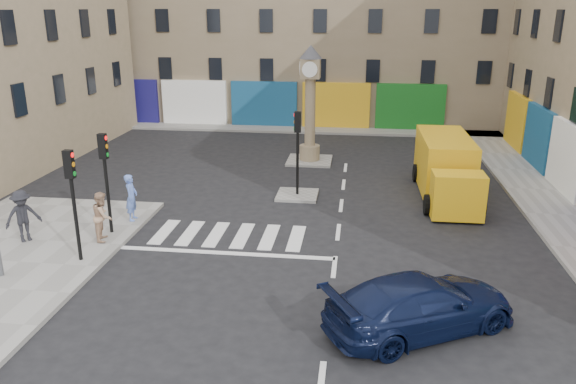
% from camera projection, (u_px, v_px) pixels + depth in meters
% --- Properties ---
extents(ground, '(120.00, 120.00, 0.00)m').
position_uv_depth(ground, '(333.00, 281.00, 17.33)').
color(ground, black).
rests_on(ground, ground).
extents(sidewalk_right, '(2.60, 30.00, 0.15)m').
position_uv_depth(sidewalk_right, '(534.00, 190.00, 25.67)').
color(sidewalk_right, gray).
rests_on(sidewalk_right, ground).
extents(sidewalk_far, '(32.00, 2.40, 0.15)m').
position_uv_depth(sidewalk_far, '(291.00, 129.00, 38.70)').
color(sidewalk_far, gray).
rests_on(sidewalk_far, ground).
extents(island_near, '(1.80, 1.80, 0.12)m').
position_uv_depth(island_near, '(297.00, 195.00, 25.08)').
color(island_near, gray).
rests_on(island_near, ground).
extents(island_far, '(2.40, 2.40, 0.12)m').
position_uv_depth(island_far, '(309.00, 161.00, 30.74)').
color(island_far, gray).
rests_on(island_far, ground).
extents(building_far, '(32.00, 10.00, 17.00)m').
position_uv_depth(building_far, '(301.00, 1.00, 41.53)').
color(building_far, '#816F56').
rests_on(building_far, ground).
extents(traffic_light_left_near, '(0.28, 0.22, 3.70)m').
position_uv_depth(traffic_light_left_near, '(72.00, 188.00, 17.70)').
color(traffic_light_left_near, black).
rests_on(traffic_light_left_near, sidewalk_left).
extents(traffic_light_left_far, '(0.28, 0.22, 3.70)m').
position_uv_depth(traffic_light_left_far, '(105.00, 168.00, 19.96)').
color(traffic_light_left_far, black).
rests_on(traffic_light_left_far, sidewalk_left).
extents(traffic_light_island, '(0.28, 0.22, 3.70)m').
position_uv_depth(traffic_light_island, '(298.00, 140.00, 24.29)').
color(traffic_light_island, black).
rests_on(traffic_light_island, island_near).
extents(clock_pillar, '(1.20, 1.20, 6.10)m').
position_uv_depth(clock_pillar, '(310.00, 97.00, 29.64)').
color(clock_pillar, '#947E61').
rests_on(clock_pillar, island_far).
extents(navy_sedan, '(5.54, 4.42, 1.50)m').
position_uv_depth(navy_sedan, '(421.00, 304.00, 14.48)').
color(navy_sedan, black).
rests_on(navy_sedan, ground).
extents(yellow_van, '(2.44, 7.00, 2.54)m').
position_uv_depth(yellow_van, '(446.00, 168.00, 24.92)').
color(yellow_van, '#EAAC13').
rests_on(yellow_van, ground).
extents(pedestrian_blue, '(0.49, 0.70, 1.83)m').
position_uv_depth(pedestrian_blue, '(131.00, 197.00, 21.66)').
color(pedestrian_blue, '#5B7AD0').
rests_on(pedestrian_blue, sidewalk_left).
extents(pedestrian_tan, '(0.87, 1.00, 1.77)m').
position_uv_depth(pedestrian_tan, '(103.00, 216.00, 19.79)').
color(pedestrian_tan, tan).
rests_on(pedestrian_tan, sidewalk_left).
extents(pedestrian_dark, '(1.33, 1.36, 1.87)m').
position_uv_depth(pedestrian_dark, '(23.00, 216.00, 19.66)').
color(pedestrian_dark, black).
rests_on(pedestrian_dark, sidewalk_left).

